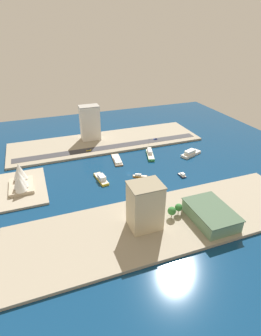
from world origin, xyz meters
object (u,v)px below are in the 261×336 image
(hotel_broad_white, at_px, (90,123))
(taxi_yellow_cab, at_px, (89,150))
(terminal_long_green, at_px, (211,214))
(opera_landmark, at_px, (20,179))
(hatchback_blue, at_px, (156,139))
(office_block_beige, at_px, (145,206))
(water_taxi_orange, at_px, (140,176))
(patrol_launch_navy, at_px, (182,175))
(ferry_green_doubledeck, at_px, (150,154))
(barge_flat_brown, at_px, (117,160))
(ferry_white_commuter, at_px, (191,153))
(ferry_yellow_fast, at_px, (101,178))
(traffic_light_waterfront, at_px, (149,141))

(hotel_broad_white, height_order, taxi_yellow_cab, hotel_broad_white)
(terminal_long_green, distance_m, opera_landmark, 170.15)
(taxi_yellow_cab, bearing_deg, hatchback_blue, -87.06)
(office_block_beige, relative_size, terminal_long_green, 0.88)
(water_taxi_orange, height_order, hotel_broad_white, hotel_broad_white)
(patrol_launch_navy, distance_m, taxi_yellow_cab, 115.84)
(ferry_green_doubledeck, xyz_separation_m, terminal_long_green, (-124.83, 5.08, 5.64))
(barge_flat_brown, distance_m, hatchback_blue, 74.14)
(ferry_green_doubledeck, height_order, ferry_white_commuter, ferry_white_commuter)
(ferry_white_commuter, distance_m, office_block_beige, 141.79)
(hotel_broad_white, relative_size, terminal_long_green, 1.06)
(ferry_green_doubledeck, relative_size, patrol_launch_navy, 2.78)
(ferry_yellow_fast, distance_m, hatchback_blue, 116.15)
(office_block_beige, bearing_deg, water_taxi_orange, -19.50)
(hotel_broad_white, bearing_deg, opera_landmark, 136.35)
(ferry_white_commuter, distance_m, traffic_light_waterfront, 54.83)
(terminal_long_green, bearing_deg, ferry_green_doubledeck, -2.33)
(hotel_broad_white, height_order, hatchback_blue, hotel_broad_white)
(hotel_broad_white, relative_size, opera_landmark, 1.20)
(ferry_yellow_fast, relative_size, hotel_broad_white, 0.62)
(office_block_beige, xyz_separation_m, hotel_broad_white, (182.22, -1.39, 3.79))
(patrol_launch_navy, distance_m, water_taxi_orange, 42.92)
(patrol_launch_navy, relative_size, ferry_white_commuter, 0.37)
(water_taxi_orange, relative_size, office_block_beige, 0.41)
(barge_flat_brown, bearing_deg, terminal_long_green, -164.51)
(terminal_long_green, bearing_deg, traffic_light_waterfront, -5.96)
(patrol_launch_navy, height_order, opera_landmark, opera_landmark)
(water_taxi_orange, bearing_deg, patrol_launch_navy, -107.71)
(ferry_white_commuter, distance_m, hatchback_blue, 56.08)
(office_block_beige, relative_size, traffic_light_waterfront, 5.60)
(water_taxi_orange, distance_m, barge_flat_brown, 43.09)
(ferry_green_doubledeck, height_order, opera_landmark, opera_landmark)
(hatchback_blue, bearing_deg, opera_landmark, 109.87)
(hatchback_blue, bearing_deg, water_taxi_orange, 145.51)
(ferry_yellow_fast, xyz_separation_m, hotel_broad_white, (102.83, -13.72, 22.21))
(hotel_broad_white, bearing_deg, barge_flat_brown, -168.66)
(traffic_light_waterfront, bearing_deg, opera_landmark, 108.28)
(ferry_green_doubledeck, bearing_deg, patrol_launch_navy, -168.15)
(water_taxi_orange, relative_size, terminal_long_green, 0.36)
(water_taxi_orange, xyz_separation_m, hotel_broad_white, (110.28, 24.08, 23.22))
(traffic_light_waterfront, bearing_deg, ferry_yellow_fast, 128.20)
(barge_flat_brown, relative_size, taxi_yellow_cab, 5.90)
(hotel_broad_white, xyz_separation_m, traffic_light_waterfront, (-41.30, -64.47, -17.66))
(office_block_beige, height_order, opera_landmark, office_block_beige)
(patrol_launch_navy, height_order, water_taxi_orange, patrol_launch_navy)
(office_block_beige, bearing_deg, hotel_broad_white, -0.44)
(ferry_white_commuter, bearing_deg, terminal_long_green, 155.42)
(ferry_white_commuter, relative_size, office_block_beige, 0.80)
(patrol_launch_navy, distance_m, ferry_white_commuter, 52.22)
(ferry_yellow_fast, relative_size, office_block_beige, 0.74)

